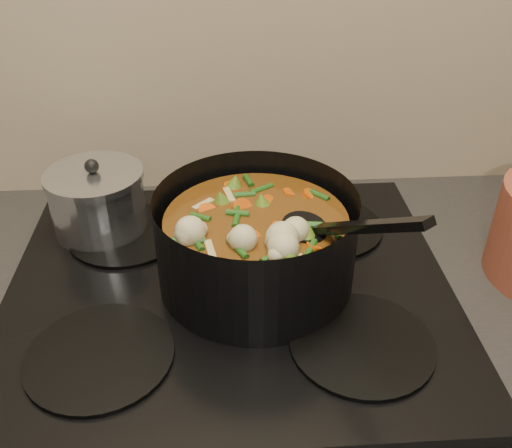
{
  "coord_description": "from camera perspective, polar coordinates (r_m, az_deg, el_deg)",
  "views": [
    {
      "loc": [
        -0.0,
        1.31,
        1.45
      ],
      "look_at": [
        0.04,
        1.94,
        1.02
      ],
      "focal_mm": 40.0,
      "sensor_mm": 36.0,
      "label": 1
    }
  ],
  "objects": [
    {
      "name": "stockpot",
      "position": [
        0.78,
        0.04,
        -1.88
      ],
      "size": [
        0.36,
        0.36,
        0.2
      ],
      "rotation": [
        0.0,
        0.0,
        0.42
      ],
      "color": "black",
      "rests_on": "stovetop"
    },
    {
      "name": "saucepan",
      "position": [
        0.93,
        -15.54,
        2.25
      ],
      "size": [
        0.15,
        0.15,
        0.12
      ],
      "rotation": [
        0.0,
        0.0,
        -0.22
      ],
      "color": "silver",
      "rests_on": "stovetop"
    },
    {
      "name": "stovetop",
      "position": [
        0.82,
        -2.65,
        -6.4
      ],
      "size": [
        0.62,
        0.54,
        0.03
      ],
      "color": "black",
      "rests_on": "counter"
    }
  ]
}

